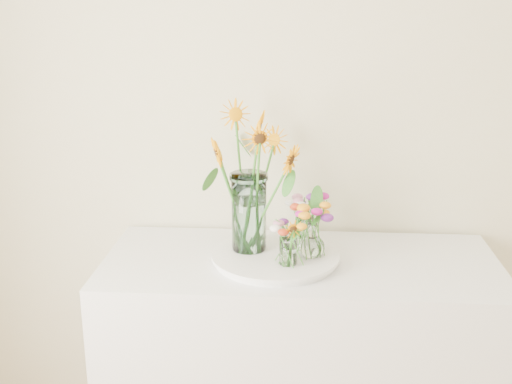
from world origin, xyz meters
TOP-DOWN VIEW (x-y plane):
  - counter at (-0.42, 1.93)m, footprint 1.40×0.60m
  - tray at (-0.51, 1.91)m, footprint 0.43×0.43m
  - mason_jar at (-0.60, 1.95)m, footprint 0.15×0.15m
  - sunflower_bouquet at (-0.60, 1.95)m, footprint 0.76×0.76m
  - small_vase_a at (-0.46, 1.82)m, footprint 0.07×0.07m
  - wildflower_posy_a at (-0.46, 1.82)m, footprint 0.20×0.20m
  - small_vase_b at (-0.38, 1.90)m, footprint 0.10×0.10m
  - wildflower_posy_b at (-0.38, 1.90)m, footprint 0.22×0.22m
  - small_vase_c at (-0.41, 2.01)m, footprint 0.08×0.08m
  - wildflower_posy_c at (-0.41, 2.01)m, footprint 0.20×0.20m

SIDE VIEW (x-z plane):
  - counter at x=-0.42m, z-range 0.00..0.90m
  - tray at x=-0.51m, z-range 0.90..0.92m
  - small_vase_a at x=-0.46m, z-range 0.93..1.03m
  - small_vase_c at x=-0.41m, z-range 0.93..1.03m
  - small_vase_b at x=-0.38m, z-range 0.93..1.05m
  - wildflower_posy_a at x=-0.46m, z-range 0.93..1.12m
  - wildflower_posy_c at x=-0.41m, z-range 0.93..1.12m
  - wildflower_posy_b at x=-0.38m, z-range 0.93..1.14m
  - mason_jar at x=-0.60m, z-range 0.93..1.21m
  - sunflower_bouquet at x=-0.60m, z-range 0.93..1.45m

